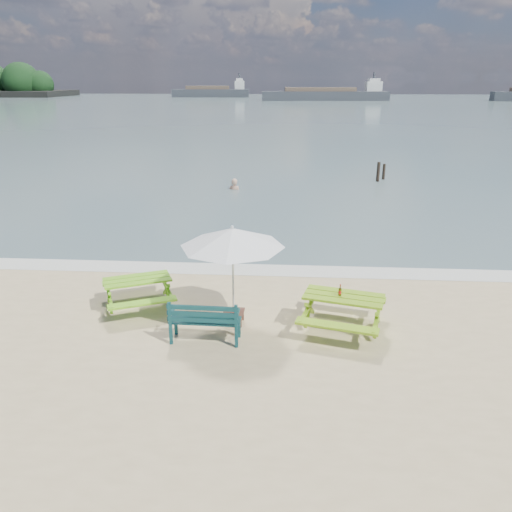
# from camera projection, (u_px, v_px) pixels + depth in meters

# --- Properties ---
(sea) EXTENTS (300.00, 300.00, 0.00)m
(sea) POSITION_uv_depth(u_px,v_px,m) (285.00, 108.00, 89.70)
(sea) COLOR slate
(sea) RESTS_ON ground
(foam_strip) EXTENTS (22.00, 0.90, 0.01)m
(foam_strip) POSITION_uv_depth(u_px,v_px,m) (245.00, 270.00, 14.19)
(foam_strip) COLOR silver
(foam_strip) RESTS_ON ground
(picnic_table_left) EXTENTS (2.09, 2.17, 0.73)m
(picnic_table_left) POSITION_uv_depth(u_px,v_px,m) (138.00, 293.00, 11.78)
(picnic_table_left) COLOR #6CB51B
(picnic_table_left) RESTS_ON ground
(picnic_table_right) EXTENTS (2.08, 2.22, 0.80)m
(picnic_table_right) POSITION_uv_depth(u_px,v_px,m) (343.00, 313.00, 10.72)
(picnic_table_right) COLOR #78A519
(picnic_table_right) RESTS_ON ground
(park_bench) EXTENTS (1.47, 0.54, 0.89)m
(park_bench) POSITION_uv_depth(u_px,v_px,m) (205.00, 328.00, 10.30)
(park_bench) COLOR #0E373B
(park_bench) RESTS_ON ground
(side_table) EXTENTS (0.47, 0.47, 0.29)m
(side_table) POSITION_uv_depth(u_px,v_px,m) (234.00, 317.00, 11.07)
(side_table) COLOR brown
(side_table) RESTS_ON ground
(patio_umbrella) EXTENTS (2.34, 2.34, 2.21)m
(patio_umbrella) POSITION_uv_depth(u_px,v_px,m) (232.00, 237.00, 10.44)
(patio_umbrella) COLOR silver
(patio_umbrella) RESTS_ON ground
(beer_bottle) EXTENTS (0.06, 0.06, 0.25)m
(beer_bottle) POSITION_uv_depth(u_px,v_px,m) (340.00, 292.00, 10.56)
(beer_bottle) COLOR brown
(beer_bottle) RESTS_ON picnic_table_right
(swimmer) EXTENTS (0.74, 0.60, 1.77)m
(swimmer) POSITION_uv_depth(u_px,v_px,m) (235.00, 196.00, 24.57)
(swimmer) COLOR tan
(swimmer) RESTS_ON ground
(mooring_pilings) EXTENTS (0.56, 0.76, 1.21)m
(mooring_pilings) POSITION_uv_depth(u_px,v_px,m) (380.00, 174.00, 26.37)
(mooring_pilings) COLOR black
(mooring_pilings) RESTS_ON ground
(cargo_ships) EXTENTS (155.61, 34.52, 4.40)m
(cargo_ships) POSITION_uv_depth(u_px,v_px,m) (489.00, 95.00, 120.84)
(cargo_ships) COLOR #32353B
(cargo_ships) RESTS_ON ground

